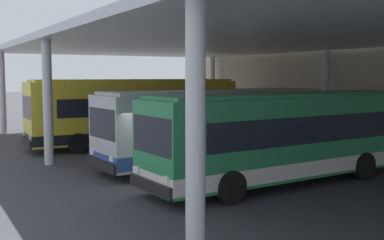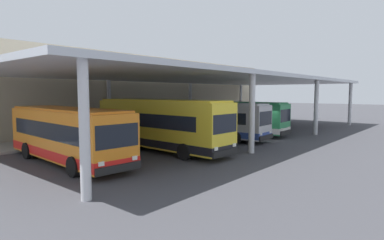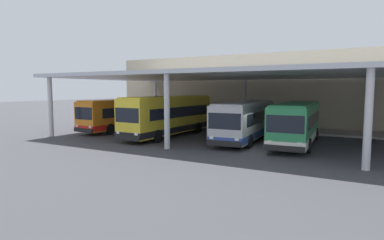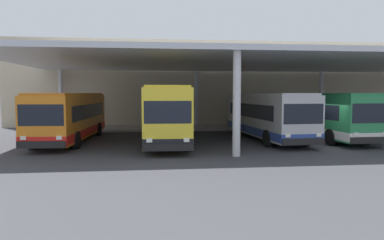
{
  "view_description": "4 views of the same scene",
  "coord_description": "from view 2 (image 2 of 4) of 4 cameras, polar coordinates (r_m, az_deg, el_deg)",
  "views": [
    {
      "loc": [
        14.24,
        -7.22,
        3.79
      ],
      "look_at": [
        -5.14,
        3.91,
        1.69
      ],
      "focal_mm": 44.66,
      "sensor_mm": 36.0,
      "label": 1
    },
    {
      "loc": [
        -24.79,
        -13.04,
        4.03
      ],
      "look_at": [
        -3.1,
        5.33,
        1.59
      ],
      "focal_mm": 29.62,
      "sensor_mm": 36.0,
      "label": 2
    },
    {
      "loc": [
        6.03,
        -21.01,
        4.18
      ],
      "look_at": [
        -6.77,
        2.24,
        1.61
      ],
      "focal_mm": 29.63,
      "sensor_mm": 36.0,
      "label": 3
    },
    {
      "loc": [
        -10.39,
        -19.89,
        3.17
      ],
      "look_at": [
        -7.72,
        3.53,
        1.39
      ],
      "focal_mm": 33.37,
      "sensor_mm": 36.0,
      "label": 4
    }
  ],
  "objects": [
    {
      "name": "ground_plane",
      "position": [
        28.3,
        12.41,
        -3.4
      ],
      "size": [
        200.0,
        200.0,
        0.0
      ],
      "primitive_type": "plane",
      "color": "#3D3D42"
    },
    {
      "name": "platform_kerb",
      "position": [
        35.28,
        -4.72,
        -1.53
      ],
      "size": [
        42.0,
        4.5,
        0.18
      ],
      "primitive_type": "cube",
      "color": "#A39E93",
      "rests_on": "ground"
    },
    {
      "name": "station_building_facade",
      "position": [
        37.42,
        -8.3,
        4.99
      ],
      "size": [
        48.0,
        1.6,
        8.24
      ],
      "primitive_type": "cube",
      "color": "#C1B293",
      "rests_on": "ground"
    },
    {
      "name": "canopy_shelter",
      "position": [
        30.98,
        3.49,
        7.26
      ],
      "size": [
        40.0,
        17.0,
        5.55
      ],
      "color": "silver",
      "rests_on": "ground"
    },
    {
      "name": "bus_nearest_bay",
      "position": [
        19.55,
        -21.6,
        -2.42
      ],
      "size": [
        3.14,
        10.66,
        3.17
      ],
      "color": "orange",
      "rests_on": "ground"
    },
    {
      "name": "bus_second_bay",
      "position": [
        22.21,
        -5.79,
        -0.78
      ],
      "size": [
        2.94,
        11.4,
        3.57
      ],
      "color": "yellow",
      "rests_on": "ground"
    },
    {
      "name": "bus_middle_bay",
      "position": [
        27.9,
        3.3,
        0.01
      ],
      "size": [
        3.19,
        10.67,
        3.17
      ],
      "color": "#B7B7BC",
      "rests_on": "ground"
    },
    {
      "name": "bus_far_bay",
      "position": [
        31.28,
        7.55,
        0.5
      ],
      "size": [
        3.1,
        10.65,
        3.17
      ],
      "color": "#28844C",
      "rests_on": "ground"
    },
    {
      "name": "bench_waiting",
      "position": [
        43.46,
        5.24,
        0.43
      ],
      "size": [
        1.8,
        0.45,
        0.92
      ],
      "color": "#383D47",
      "rests_on": "platform_kerb"
    },
    {
      "name": "trash_bin",
      "position": [
        46.83,
        7.85,
        0.75
      ],
      "size": [
        0.52,
        0.52,
        0.98
      ],
      "color": "#33383D",
      "rests_on": "platform_kerb"
    }
  ]
}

